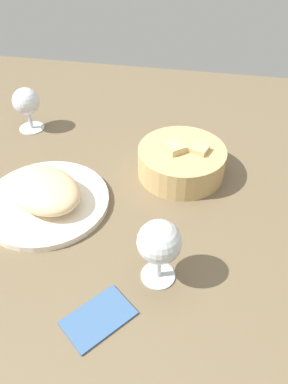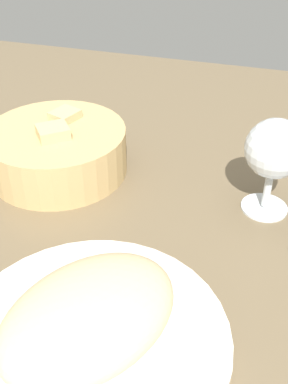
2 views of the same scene
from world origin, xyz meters
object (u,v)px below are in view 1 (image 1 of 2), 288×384
object	(u,v)px
wine_glass_near	(159,244)
folded_napkin	(98,317)
bread_basket	(181,161)
wine_glass_far	(26,103)
plate	(46,202)

from	to	relation	value
wine_glass_near	folded_napkin	size ratio (longest dim) A/B	1.17
bread_basket	wine_glass_near	xyz separation A→B (cm)	(-0.63, -29.82, 5.21)
wine_glass_near	wine_glass_far	bearing A→B (deg)	134.84
wine_glass_near	plate	bearing A→B (deg)	152.09
wine_glass_near	folded_napkin	distance (cm)	15.27
wine_glass_far	bread_basket	bearing A→B (deg)	-15.71
bread_basket	wine_glass_far	xyz separation A→B (cm)	(-42.04, 11.82, 4.16)
bread_basket	wine_glass_near	world-z (taller)	wine_glass_near
plate	wine_glass_near	bearing A→B (deg)	-27.91
bread_basket	folded_napkin	world-z (taller)	bread_basket
plate	wine_glass_near	world-z (taller)	wine_glass_near
folded_napkin	wine_glass_far	bearing A→B (deg)	72.23
plate	bread_basket	world-z (taller)	bread_basket
wine_glass_far	folded_napkin	distance (cm)	61.84
plate	wine_glass_near	xyz separation A→B (cm)	(26.31, -13.94, 7.95)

